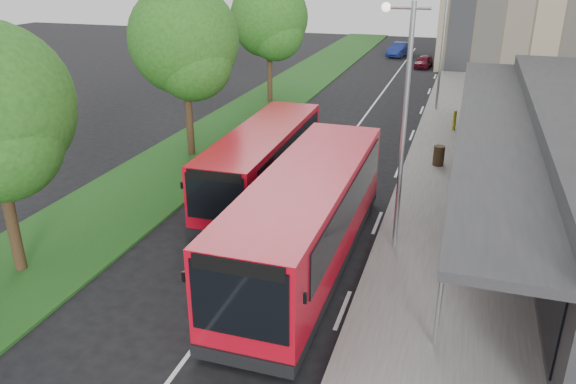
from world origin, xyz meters
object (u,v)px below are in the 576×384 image
Objects in this scene: car_near at (424,61)px; car_far at (400,49)px; lamp_post_far at (442,37)px; bus_second at (263,162)px; bollard at (454,120)px; bus_main at (307,219)px; tree_far at (269,23)px; tree_mid at (185,47)px; lamp_post_near at (402,117)px; litter_bin at (439,156)px.

car_far is (-2.94, 5.89, 0.13)m from car_near.
bus_second is at bearing -109.56° from lamp_post_far.
lamp_post_far reaches higher than bus_second.
bus_main is at bearing -102.90° from bollard.
tree_far is 7.38× the size of bollard.
tree_mid is at bearing -146.66° from bollard.
bus_main is at bearing -144.48° from lamp_post_near.
bollard is at bearing 33.34° from tree_mid.
tree_far reaches higher than car_near.
lamp_post_far is at bearing 94.85° from litter_bin.
car_near is (-3.55, 20.71, -0.15)m from bollard.
bollard is (12.52, -3.76, -4.62)m from tree_far.
lamp_post_near is 4.37m from bus_main.
car_far is (-5.10, 21.89, -4.03)m from lamp_post_far.
car_near is 0.78× the size of car_far.
litter_bin is at bearing -85.15° from lamp_post_far.
tree_far is at bearing -90.89° from car_far.
car_far is at bearing 122.85° from car_near.
litter_bin is at bearing -94.01° from bollard.
car_near is (-3.10, 27.10, -0.07)m from litter_bin.
tree_mid is 12.00m from tree_far.
car_near is (8.97, 28.95, -4.85)m from tree_mid.
tree_far reaches higher than bus_main.
tree_far is at bearing -111.54° from car_near.
lamp_post_far is (11.13, 12.95, -0.69)m from tree_mid.
bus_second is 10.57× the size of litter_bin.
lamp_post_far is 6.34m from bollard.
car_near is at bearing 82.41° from bus_second.
tree_far reaches higher than bollard.
bus_second reaches higher than car_near.
tree_far reaches higher than car_far.
car_near is at bearing 97.69° from lamp_post_far.
bus_second is (-5.91, 3.37, -3.28)m from lamp_post_near.
tree_far is 2.54× the size of car_near.
bus_main is 43.78m from car_far.
bollard is 21.02m from car_near.
tree_mid is 1.05× the size of lamp_post_near.
lamp_post_far is (11.13, 0.95, -0.62)m from tree_far.
car_far is (6.03, 34.84, -4.72)m from tree_mid.
tree_far reaches higher than lamp_post_near.
bus_second is at bearing -90.22° from car_near.
litter_bin is (0.94, 8.91, -4.10)m from lamp_post_near.
tree_mid is 8.87× the size of litter_bin.
bus_main is 37.82m from car_near.
lamp_post_far is (0.00, 20.00, 0.00)m from lamp_post_near.
bus_main is 1.13× the size of bus_second.
lamp_post_far is 2.46× the size of car_near.
lamp_post_near is at bearing 35.65° from bus_main.
tree_mid is at bearing -130.68° from lamp_post_far.
lamp_post_far is 11.86m from litter_bin.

